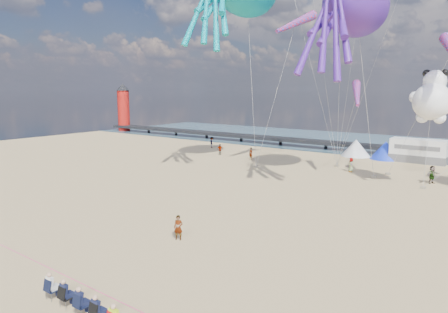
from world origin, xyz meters
The scene contains 24 objects.
ground centered at (0.00, 0.00, 0.00)m, with size 120.00×120.00×0.00m, color tan.
water centered at (0.00, 55.00, 0.02)m, with size 120.00×120.00×0.00m, color #385A6B.
pier centered at (-28.00, 44.00, 1.00)m, with size 60.00×3.00×0.50m, color black.
lighthouse centered at (-56.00, 44.00, 4.50)m, with size 2.60×2.60×9.00m, color #A5140F.
motorhome_0 centered at (6.00, 40.00, 1.50)m, with size 6.60×2.50×3.00m, color silver.
tent_white centered at (-2.00, 40.00, 1.20)m, with size 4.00×4.00×2.40m, color white.
tent_blue centered at (2.00, 40.00, 1.20)m, with size 4.00×4.00×2.40m, color #1933CC.
spectator_row centered at (2.07, -6.58, 0.65)m, with size 6.10×0.90×1.30m, color black, non-canonical shape.
rope_line centered at (0.00, -5.00, 0.02)m, with size 0.03×0.03×34.00m, color #F2338C.
standing_person centered at (-0.49, 2.03, 0.78)m, with size 0.57×0.37×1.56m, color tan.
beachgoer_0 centered at (1.12, 28.96, 0.81)m, with size 0.59×0.39×1.62m, color #7F6659.
beachgoer_2 centered at (-23.24, 34.45, 0.87)m, with size 0.85×0.66×1.75m, color #7F6659.
beachgoer_3 centered at (-18.07, 29.70, 0.77)m, with size 0.99×0.57×1.54m, color #7F6659.
beachgoer_4 centered at (9.55, 28.09, 0.90)m, with size 1.05×0.44×1.80m, color #7F6659.
beachgoer_5 centered at (-12.37, 28.99, 0.80)m, with size 1.49×0.47×1.60m, color #7F6659.
sandbag_a centered at (-8.84, 24.63, 0.11)m, with size 0.50×0.35×0.22m, color gray.
sandbag_b centered at (4.12, 27.41, 0.11)m, with size 0.50×0.35×0.22m, color gray.
sandbag_c centered at (9.29, 25.20, 0.11)m, with size 0.50×0.35×0.22m, color gray.
sandbag_d centered at (4.96, 29.78, 0.11)m, with size 0.50×0.35×0.22m, color gray.
sandbag_e centered at (-1.21, 30.87, 0.11)m, with size 0.50×0.35×0.22m, color gray.
kite_octopus_purple centered at (2.91, 22.59, 16.82)m, with size 4.59×10.71×12.24m, color #481D8C, non-canonical shape.
kite_panda centered at (9.57, 24.41, 8.19)m, with size 4.01×3.77×5.66m, color white, non-canonical shape.
windsock_left centered at (-4.40, 25.17, 16.31)m, with size 1.10×7.09×7.09m, color red, non-canonical shape.
windsock_right centered at (2.35, 25.92, 8.80)m, with size 0.90×4.63×4.63m, color red, non-canonical shape.
Camera 1 is at (15.84, -15.38, 9.27)m, focal length 32.00 mm.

